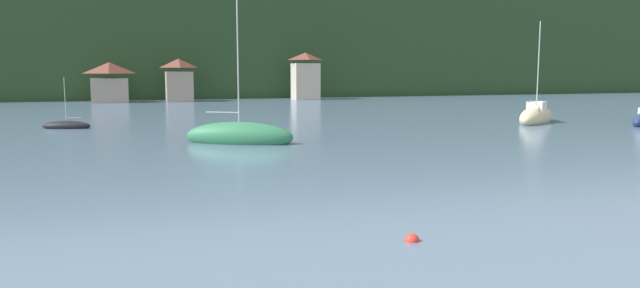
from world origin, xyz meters
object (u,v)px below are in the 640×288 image
shore_building_central (305,77)px  sailboat_far_2 (536,117)px  sailboat_far_3 (66,126)px  sailboat_far_1 (239,136)px  mooring_buoy_near (412,241)px  shore_building_westcentral (179,81)px  shore_building_west (110,83)px

shore_building_central → sailboat_far_2: size_ratio=0.78×
shore_building_central → sailboat_far_3: 54.11m
shore_building_central → sailboat_far_1: (-21.38, -56.86, -3.42)m
shore_building_central → mooring_buoy_near: bearing=-104.0°
sailboat_far_1 → shore_building_westcentral: bearing=118.7°
sailboat_far_2 → mooring_buoy_near: sailboat_far_2 is taller
shore_building_west → sailboat_far_1: 58.50m
sailboat_far_2 → shore_building_west: bearing=90.0°
shore_building_west → sailboat_far_2: size_ratio=0.61×
shore_building_westcentral → sailboat_far_3: size_ratio=1.45×
shore_building_west → sailboat_far_3: bearing=-93.1°
shore_building_central → sailboat_far_1: bearing=-110.6°
shore_building_west → shore_building_westcentral: shore_building_westcentral is taller
sailboat_far_3 → mooring_buoy_near: size_ratio=10.23×
sailboat_far_2 → sailboat_far_3: size_ratio=2.18×
sailboat_far_3 → sailboat_far_2: bearing=-173.8°
sailboat_far_2 → mooring_buoy_near: size_ratio=22.27×
sailboat_far_1 → sailboat_far_3: sailboat_far_1 is taller
shore_building_westcentral → shore_building_central: 21.23m
sailboat_far_2 → mooring_buoy_near: (-29.47, -32.43, -0.57)m
shore_building_westcentral → sailboat_far_3: shore_building_westcentral is taller
shore_building_west → mooring_buoy_near: (11.34, -82.72, -3.07)m
sailboat_far_1 → sailboat_far_3: size_ratio=2.30×
shore_building_westcentral → sailboat_far_2: bearing=-58.9°
sailboat_far_1 → sailboat_far_3: 19.68m
shore_building_westcentral → sailboat_far_1: bearing=-90.2°
shore_building_central → sailboat_far_3: bearing=-129.2°
shore_building_westcentral → shore_building_central: size_ratio=0.86×
sailboat_far_1 → sailboat_far_2: sailboat_far_1 is taller
shore_building_westcentral → shore_building_central: shore_building_central is taller
shore_building_central → mooring_buoy_near: (-20.48, -82.07, -3.90)m
shore_building_west → sailboat_far_3: 42.65m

